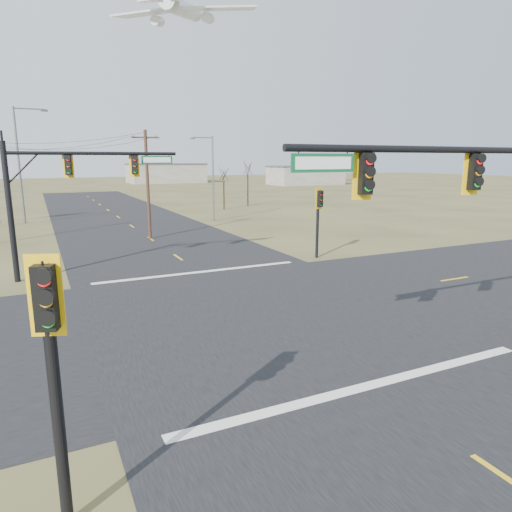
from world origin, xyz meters
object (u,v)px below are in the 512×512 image
at_px(mast_arm_near, 480,197).
at_px(streetlight_c, 21,159).
at_px(mast_arm_far, 68,181).
at_px(pedestal_signal_ne, 319,208).
at_px(pedestal_signal_sw, 50,341).
at_px(streetlight_a, 211,174).
at_px(utility_pole_near, 148,183).
at_px(bare_tree_c, 224,174).
at_px(bare_tree_d, 248,168).

relative_size(mast_arm_near, streetlight_c, 0.92).
height_order(mast_arm_far, pedestal_signal_ne, mast_arm_far).
height_order(pedestal_signal_ne, pedestal_signal_sw, pedestal_signal_sw).
xyz_separation_m(pedestal_signal_sw, streetlight_a, (16.57, 37.54, 1.37)).
relative_size(utility_pole_near, bare_tree_c, 1.51).
bearing_deg(bare_tree_c, streetlight_c, -171.27).
relative_size(mast_arm_far, bare_tree_c, 1.57).
xyz_separation_m(mast_arm_far, bare_tree_c, (20.38, 28.67, -0.77)).
relative_size(mast_arm_near, streetlight_a, 1.20).
bearing_deg(bare_tree_c, streetlight_a, -117.94).
distance_m(pedestal_signal_sw, utility_pole_near, 30.61).
bearing_deg(bare_tree_d, utility_pole_near, -131.20).
bearing_deg(mast_arm_far, bare_tree_d, 69.78).
relative_size(mast_arm_near, bare_tree_d, 1.61).
distance_m(mast_arm_far, pedestal_signal_ne, 15.11).
distance_m(mast_arm_far, pedestal_signal_sw, 19.27).
bearing_deg(bare_tree_c, mast_arm_far, -125.41).
xyz_separation_m(streetlight_a, streetlight_c, (-17.57, 6.72, 1.53)).
bearing_deg(bare_tree_d, bare_tree_c, -148.45).
xyz_separation_m(pedestal_signal_sw, streetlight_c, (-1.00, 44.26, 2.90)).
distance_m(pedestal_signal_ne, bare_tree_d, 35.11).
relative_size(pedestal_signal_sw, bare_tree_d, 0.77).
bearing_deg(mast_arm_far, streetlight_c, 114.25).
bearing_deg(streetlight_a, pedestal_signal_sw, -109.16).
bearing_deg(bare_tree_c, pedestal_signal_ne, -100.23).
relative_size(mast_arm_far, utility_pole_near, 1.04).
xyz_separation_m(mast_arm_far, pedestal_signal_ne, (14.86, -1.92, -1.93)).
distance_m(mast_arm_far, bare_tree_c, 35.19).
distance_m(mast_arm_near, streetlight_a, 36.03).
height_order(mast_arm_far, pedestal_signal_sw, mast_arm_far).
bearing_deg(bare_tree_d, mast_arm_far, -128.51).
relative_size(mast_arm_near, bare_tree_c, 1.83).
bearing_deg(pedestal_signal_sw, mast_arm_far, 105.80).
height_order(mast_arm_near, streetlight_c, streetlight_c).
bearing_deg(mast_arm_far, bare_tree_c, 72.89).
distance_m(utility_pole_near, bare_tree_d, 28.23).
distance_m(streetlight_a, bare_tree_c, 11.61).
xyz_separation_m(streetlight_a, bare_tree_d, (10.20, 13.18, 0.34)).
xyz_separation_m(pedestal_signal_ne, bare_tree_c, (5.52, 30.59, 1.16)).
distance_m(utility_pole_near, bare_tree_c, 22.95).
relative_size(mast_arm_far, bare_tree_d, 1.39).
bearing_deg(pedestal_signal_ne, mast_arm_far, 157.95).
xyz_separation_m(streetlight_c, bare_tree_d, (27.77, 6.46, -1.19)).
relative_size(mast_arm_far, pedestal_signal_ne, 1.96).
relative_size(streetlight_a, bare_tree_c, 1.52).
height_order(bare_tree_c, bare_tree_d, bare_tree_d).
relative_size(pedestal_signal_ne, bare_tree_d, 0.71).
bearing_deg(mast_arm_near, bare_tree_c, 86.74).
xyz_separation_m(pedestal_signal_ne, streetlight_c, (-17.48, 27.06, 3.10)).
height_order(mast_arm_far, utility_pole_near, utility_pole_near).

